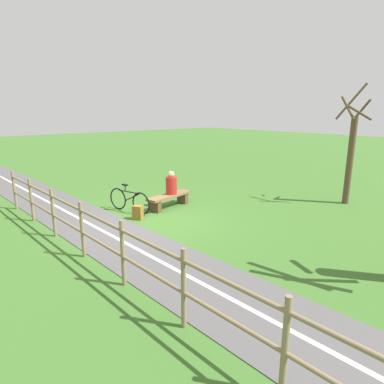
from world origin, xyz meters
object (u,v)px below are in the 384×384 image
(bench, at_px, (170,198))
(backpack, at_px, (138,213))
(bicycle, at_px, (129,200))
(person_seated, at_px, (171,184))
(tree_near_bench, at_px, (351,153))

(bench, height_order, backpack, bench)
(bicycle, bearing_deg, person_seated, 58.41)
(bench, xyz_separation_m, tree_near_bench, (-5.04, 3.61, 1.45))
(person_seated, bearing_deg, bench, -0.00)
(bench, xyz_separation_m, backpack, (1.47, 0.39, -0.10))
(person_seated, bearing_deg, tree_near_bench, 133.48)
(bench, bearing_deg, person_seated, 180.00)
(bench, relative_size, person_seated, 2.33)
(backpack, bearing_deg, person_seated, -165.32)
(bicycle, height_order, tree_near_bench, tree_near_bench)
(bicycle, distance_m, backpack, 0.86)
(bench, relative_size, backpack, 4.29)
(person_seated, bearing_deg, backpack, 4.45)
(bench, bearing_deg, bicycle, -28.50)
(person_seated, relative_size, tree_near_bench, 0.19)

